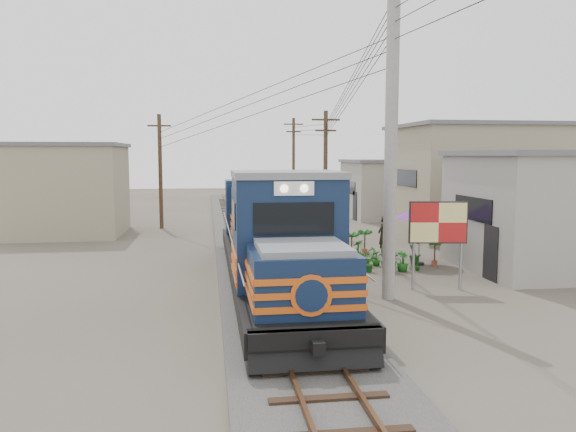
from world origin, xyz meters
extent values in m
plane|color=#473F35|center=(0.00, 0.00, 0.00)|extent=(120.00, 120.00, 0.00)
cube|color=#595651|center=(0.00, 10.00, 0.08)|extent=(3.60, 70.00, 0.16)
cube|color=#51331E|center=(-0.54, 10.00, 0.26)|extent=(0.08, 70.00, 0.12)
cube|color=#51331E|center=(0.54, 10.00, 0.26)|extent=(0.08, 70.00, 0.12)
cube|color=black|center=(0.00, 1.39, 0.77)|extent=(2.89, 15.95, 0.55)
cube|color=black|center=(0.00, -3.60, 0.47)|extent=(2.19, 3.19, 0.65)
cube|color=black|center=(0.00, 6.37, 0.47)|extent=(2.19, 3.19, 0.65)
cube|color=#101E3B|center=(0.00, -4.80, 1.62)|extent=(2.37, 2.39, 1.50)
cube|color=#101E3B|center=(0.00, -2.30, 2.41)|extent=(2.83, 2.59, 3.09)
cube|color=slate|center=(0.00, -2.30, 4.01)|extent=(2.89, 2.72, 0.18)
cube|color=black|center=(0.00, -3.61, 2.96)|extent=(2.02, 0.06, 0.80)
cube|color=white|center=(0.00, -3.62, 3.71)|extent=(1.00, 0.06, 0.35)
cube|color=#101E3B|center=(0.00, 3.88, 2.02)|extent=(2.26, 9.77, 2.29)
cube|color=slate|center=(0.00, 3.88, 3.21)|extent=(2.02, 9.77, 0.18)
cube|color=#D75414|center=(0.00, 1.39, 1.32)|extent=(2.93, 15.95, 0.14)
cube|color=#D75414|center=(0.00, 1.39, 1.62)|extent=(2.93, 15.95, 0.14)
cube|color=#D75414|center=(0.00, 1.39, 1.92)|extent=(2.93, 15.95, 0.14)
cylinder|color=#9E9B93|center=(3.50, -0.50, 5.00)|extent=(0.40, 0.40, 10.00)
cylinder|color=#4C3826|center=(4.50, 14.00, 3.50)|extent=(0.24, 0.24, 7.00)
cube|color=#4C3826|center=(4.50, 14.00, 6.50)|extent=(1.60, 0.10, 0.10)
cube|color=#4C3826|center=(4.50, 14.00, 5.90)|extent=(1.20, 0.10, 0.10)
cylinder|color=#4C3826|center=(4.80, 28.00, 3.75)|extent=(0.24, 0.24, 7.50)
cube|color=#4C3826|center=(4.80, 28.00, 7.00)|extent=(1.60, 0.10, 0.10)
cube|color=#4C3826|center=(4.80, 28.00, 6.40)|extent=(1.20, 0.10, 0.10)
cylinder|color=#4C3826|center=(-5.00, 18.00, 3.50)|extent=(0.24, 0.24, 7.00)
cube|color=#4C3826|center=(-5.00, 18.00, 6.50)|extent=(1.60, 0.10, 0.10)
cube|color=#4C3826|center=(-5.00, 18.00, 5.90)|extent=(1.20, 0.10, 0.10)
cube|color=gray|center=(11.50, 3.00, 2.25)|extent=(7.00, 6.00, 4.50)
cube|color=slate|center=(11.50, 3.00, 4.60)|extent=(7.35, 6.30, 0.20)
cube|color=black|center=(7.98, 3.00, 2.48)|extent=(0.05, 3.00, 0.90)
cube|color=gray|center=(12.50, 12.00, 3.00)|extent=(8.00, 7.00, 6.00)
cube|color=slate|center=(12.50, 12.00, 6.10)|extent=(8.40, 7.35, 0.20)
cube|color=black|center=(8.48, 12.00, 3.30)|extent=(0.05, 3.50, 0.90)
cube|color=gray|center=(11.00, 22.00, 2.00)|extent=(6.00, 6.00, 4.00)
cube|color=slate|center=(11.00, 22.00, 4.10)|extent=(6.30, 6.30, 0.20)
cube|color=black|center=(7.98, 22.00, 2.20)|extent=(0.05, 3.00, 0.90)
cube|color=gray|center=(-10.00, 16.00, 2.50)|extent=(6.00, 6.00, 5.00)
cube|color=slate|center=(-10.00, 16.00, 5.10)|extent=(6.30, 6.30, 0.20)
cube|color=black|center=(-13.02, 16.00, 2.75)|extent=(0.05, 3.00, 0.90)
cylinder|color=#99999E|center=(4.70, 0.53, 1.10)|extent=(0.10, 0.10, 2.21)
cylinder|color=#99999E|center=(6.27, 0.28, 1.10)|extent=(0.10, 0.10, 2.21)
cube|color=black|center=(5.48, 0.41, 2.29)|extent=(1.94, 0.42, 1.41)
cube|color=red|center=(5.48, 0.38, 2.29)|extent=(1.84, 0.37, 1.32)
cylinder|color=black|center=(6.51, 4.67, 0.05)|extent=(0.45, 0.45, 0.10)
cylinder|color=#99999E|center=(6.51, 4.67, 1.12)|extent=(0.05, 0.05, 2.25)
cone|color=#652879|center=(6.51, 4.67, 2.20)|extent=(2.49, 2.49, 0.56)
imported|color=black|center=(5.71, 7.01, 0.90)|extent=(0.77, 0.77, 1.80)
imported|color=#1E5E1B|center=(3.49, 3.57, 0.44)|extent=(0.49, 0.55, 0.88)
imported|color=#1E5E1B|center=(4.06, 3.51, 0.35)|extent=(0.48, 0.49, 0.69)
imported|color=#1E5E1B|center=(4.75, 3.39, 0.53)|extent=(1.16, 1.21, 1.05)
imported|color=#1E5E1B|center=(5.37, 3.44, 0.40)|extent=(0.60, 0.60, 0.80)
imported|color=#1E5E1B|center=(6.02, 3.51, 0.34)|extent=(0.44, 0.40, 0.69)
imported|color=#1E5E1B|center=(3.58, 4.50, 0.56)|extent=(0.78, 0.79, 1.12)
imported|color=#1E5E1B|center=(4.20, 4.61, 0.36)|extent=(0.76, 0.81, 0.71)
imported|color=#1E5E1B|center=(4.69, 4.65, 0.31)|extent=(0.49, 0.49, 0.62)
imported|color=#1E5E1B|center=(5.34, 4.43, 0.39)|extent=(0.45, 0.49, 0.78)
imported|color=#1E5E1B|center=(6.20, 4.42, 0.47)|extent=(0.66, 0.66, 0.94)
imported|color=#1E5E1B|center=(3.57, 5.65, 0.31)|extent=(0.58, 0.51, 0.62)
imported|color=#1E5E1B|center=(4.18, 5.57, 0.48)|extent=(0.75, 0.75, 0.96)
imported|color=#1E5E1B|center=(4.82, 5.55, 0.34)|extent=(0.41, 0.43, 0.68)
imported|color=#1E5E1B|center=(5.34, 5.62, 0.37)|extent=(0.47, 0.50, 0.73)
camera|label=1|loc=(-2.09, -17.27, 4.53)|focal=35.00mm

